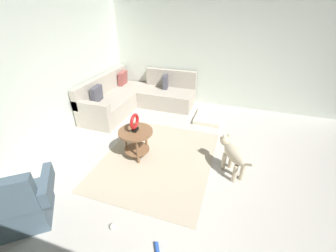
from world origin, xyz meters
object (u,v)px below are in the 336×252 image
torus_sculpture (135,122)px  sectional_couch (135,97)px  armchair (19,205)px  dog_toy_rope (157,249)px  side_table (136,137)px  dog_bed_mat (208,117)px  dog (233,154)px  dog_toy_ball (113,227)px

torus_sculpture → sectional_couch: bearing=26.5°
armchair → torus_sculpture: (1.70, -0.77, 0.39)m
torus_sculpture → dog_toy_rope: 1.93m
side_table → dog_toy_rope: side_table is taller
torus_sculpture → dog_bed_mat: 2.21m
sectional_couch → torus_sculpture: 2.12m
armchair → dog_toy_rope: size_ratio=7.06×
torus_sculpture → dog: size_ratio=0.46×
side_table → dog_toy_ball: bearing=-166.6°
torus_sculpture → dog_toy_ball: 1.63m
side_table → torus_sculpture: (0.00, -0.00, 0.29)m
sectional_couch → dog_toy_rope: (-3.38, -1.89, -0.27)m
torus_sculpture → armchair: bearing=155.7°
dog → dog_bed_mat: bearing=72.5°
torus_sculpture → dog_bed_mat: (1.85, -1.01, -0.67)m
armchair → dog: bearing=-2.2°
armchair → dog_bed_mat: (3.55, -1.78, -0.28)m
side_table → dog_bed_mat: bearing=-28.6°
side_table → sectional_couch: bearing=26.5°
side_table → torus_sculpture: 0.29m
dog_bed_mat → armchair: bearing=153.4°
sectional_couch → armchair: bearing=-177.5°
sectional_couch → side_table: (-1.86, -0.93, 0.12)m
side_table → dog_toy_ball: (-1.44, -0.34, -0.38)m
side_table → dog_bed_mat: size_ratio=0.75×
dog → dog_toy_ball: size_ratio=8.66×
side_table → dog_toy_ball: side_table is taller
sectional_couch → dog_toy_ball: 3.55m
torus_sculpture → dog: torus_sculpture is taller
armchair → dog_toy_ball: bearing=-25.3°
dog_bed_mat → dog_toy_rope: dog_bed_mat is taller
sectional_couch → dog: size_ratio=3.21×
dog_bed_mat → dog_toy_rope: (-3.37, 0.04, -0.02)m
dog → dog_toy_ball: (-1.53, 1.32, -0.34)m
sectional_couch → dog_toy_rope: size_ratio=15.88×
side_table → dog_toy_ball: size_ratio=7.40×
dog_bed_mat → dog: bearing=-159.7°
sectional_couch → dog: sectional_couch is taller
dog_toy_ball → side_table: bearing=13.4°
sectional_couch → armchair: size_ratio=2.25×
side_table → dog_bed_mat: (1.85, -1.01, -0.37)m
side_table → dog: size_ratio=0.86×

